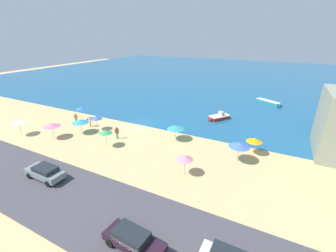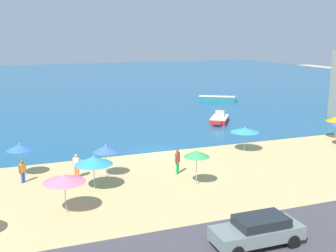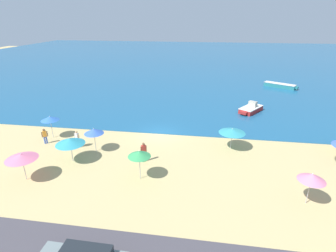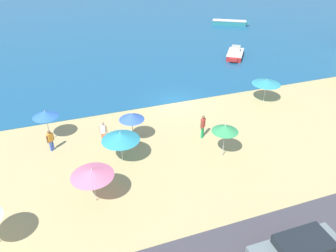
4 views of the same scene
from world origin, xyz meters
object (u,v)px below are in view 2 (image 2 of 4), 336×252
(beach_umbrella_0, at_px, (64,179))
(bather_0, at_px, (76,165))
(skiff_nearshore, at_px, (217,99))
(bather_1, at_px, (177,160))
(bather_2, at_px, (22,170))
(beach_umbrella_7, at_px, (336,119))
(beach_umbrella_5, at_px, (19,147))
(beach_umbrella_9, at_px, (245,130))
(parked_car_1, at_px, (258,230))
(skiff_offshore, at_px, (219,119))
(beach_umbrella_6, at_px, (94,160))
(beach_umbrella_3, at_px, (197,154))
(beach_umbrella_8, at_px, (106,149))

(beach_umbrella_0, distance_m, bather_0, 5.98)
(bather_0, bearing_deg, skiff_nearshore, 47.26)
(bather_1, distance_m, bather_2, 10.66)
(beach_umbrella_7, bearing_deg, bather_1, -166.74)
(beach_umbrella_5, distance_m, bather_0, 4.18)
(beach_umbrella_0, height_order, beach_umbrella_9, beach_umbrella_0)
(parked_car_1, bearing_deg, skiff_offshore, 66.14)
(beach_umbrella_0, bearing_deg, parked_car_1, -41.63)
(beach_umbrella_9, height_order, bather_0, beach_umbrella_9)
(beach_umbrella_0, bearing_deg, bather_1, 25.53)
(beach_umbrella_7, bearing_deg, bather_2, -175.48)
(beach_umbrella_7, xyz_separation_m, bather_1, (-18.03, -4.25, -0.92))
(parked_car_1, bearing_deg, beach_umbrella_5, 124.94)
(beach_umbrella_6, xyz_separation_m, bather_0, (-0.75, 2.54, -0.96))
(bather_0, relative_size, bather_2, 1.09)
(bather_0, xyz_separation_m, skiff_nearshore, (24.80, 26.85, -0.55))
(beach_umbrella_3, xyz_separation_m, beach_umbrella_7, (17.71, 6.82, -0.23))
(beach_umbrella_0, xyz_separation_m, bather_2, (-2.08, 6.01, -1.14))
(beach_umbrella_5, bearing_deg, parked_car_1, -55.06)
(skiff_offshore, bearing_deg, beach_umbrella_8, -139.93)
(bather_2, bearing_deg, beach_umbrella_0, -70.90)
(skiff_offshore, bearing_deg, bather_2, -149.57)
(beach_umbrella_7, relative_size, beach_umbrella_9, 0.91)
(beach_umbrella_0, xyz_separation_m, beach_umbrella_3, (8.71, 1.44, 0.15))
(beach_umbrella_0, bearing_deg, beach_umbrella_5, 106.15)
(beach_umbrella_7, xyz_separation_m, parked_car_1, (-18.42, -15.37, -1.13))
(bather_1, xyz_separation_m, skiff_nearshore, (17.90, 28.53, -0.61))
(bather_0, height_order, bather_1, bather_1)
(beach_umbrella_6, relative_size, beach_umbrella_9, 1.00)
(beach_umbrella_5, distance_m, beach_umbrella_7, 28.58)
(beach_umbrella_5, bearing_deg, skiff_offshore, 27.48)
(beach_umbrella_0, height_order, bather_0, beach_umbrella_0)
(beach_umbrella_7, xyz_separation_m, beach_umbrella_9, (-10.40, -0.68, -0.09))
(beach_umbrella_0, height_order, beach_umbrella_7, beach_umbrella_0)
(beach_umbrella_5, height_order, skiff_nearshore, beach_umbrella_5)
(beach_umbrella_9, height_order, bather_1, beach_umbrella_9)
(beach_umbrella_8, height_order, bather_0, beach_umbrella_8)
(beach_umbrella_0, bearing_deg, beach_umbrella_8, 56.41)
(beach_umbrella_5, xyz_separation_m, beach_umbrella_6, (4.37, -4.26, -0.20))
(beach_umbrella_0, relative_size, beach_umbrella_8, 1.00)
(beach_umbrella_7, xyz_separation_m, bather_2, (-28.50, -2.25, -1.06))
(beach_umbrella_3, bearing_deg, beach_umbrella_8, 144.06)
(parked_car_1, height_order, skiff_nearshore, parked_car_1)
(parked_car_1, bearing_deg, beach_umbrella_6, 119.35)
(parked_car_1, bearing_deg, beach_umbrella_8, 110.12)
(beach_umbrella_7, bearing_deg, beach_umbrella_5, -178.31)
(skiff_offshore, bearing_deg, beach_umbrella_5, -152.52)
(beach_umbrella_0, distance_m, beach_umbrella_5, 7.72)
(beach_umbrella_7, relative_size, skiff_offshore, 0.56)
(beach_umbrella_8, height_order, bather_2, beach_umbrella_8)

